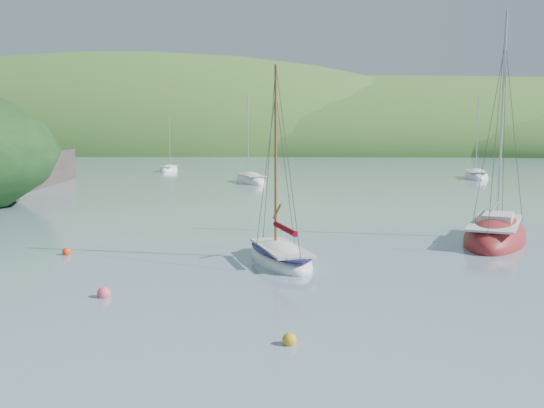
# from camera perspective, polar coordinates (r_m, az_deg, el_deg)

# --- Properties ---
(ground) EXTENTS (700.00, 700.00, 0.00)m
(ground) POSITION_cam_1_polar(r_m,az_deg,el_deg) (19.18, -5.80, -10.09)
(ground) COLOR #7491A1
(ground) RESTS_ON ground
(shoreline_hills) EXTENTS (690.00, 135.00, 56.00)m
(shoreline_hills) POSITION_cam_1_polar(r_m,az_deg,el_deg) (190.95, 1.62, 5.16)
(shoreline_hills) COLOR #346325
(shoreline_hills) RESTS_ON ground
(daysailer_white) EXTENTS (4.15, 6.26, 9.03)m
(daysailer_white) POSITION_cam_1_polar(r_m,az_deg,el_deg) (26.19, 0.78, -4.97)
(daysailer_white) COLOR white
(daysailer_white) RESTS_ON ground
(sloop_red) EXTENTS (5.65, 9.11, 12.75)m
(sloop_red) POSITION_cam_1_polar(r_m,az_deg,el_deg) (33.03, 20.27, -2.89)
(sloop_red) COLOR maroon
(sloop_red) RESTS_ON ground
(distant_sloop_a) EXTENTS (5.32, 7.92, 10.68)m
(distant_sloop_a) POSITION_cam_1_polar(r_m,az_deg,el_deg) (66.53, -2.04, 2.18)
(distant_sloop_a) COLOR white
(distant_sloop_a) RESTS_ON ground
(distant_sloop_b) EXTENTS (3.65, 7.79, 10.69)m
(distant_sloop_b) POSITION_cam_1_polar(r_m,az_deg,el_deg) (76.48, 18.67, 2.43)
(distant_sloop_b) COLOR white
(distant_sloop_b) RESTS_ON ground
(distant_sloop_c) EXTENTS (2.22, 6.01, 8.52)m
(distant_sloop_c) POSITION_cam_1_polar(r_m,az_deg,el_deg) (87.00, -9.67, 3.17)
(distant_sloop_c) COLOR white
(distant_sloop_c) RESTS_ON ground
(mooring_buoys) EXTENTS (20.19, 13.49, 0.46)m
(mooring_buoys) POSITION_cam_1_polar(r_m,az_deg,el_deg) (23.10, -4.46, -6.83)
(mooring_buoys) COLOR gold
(mooring_buoys) RESTS_ON ground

